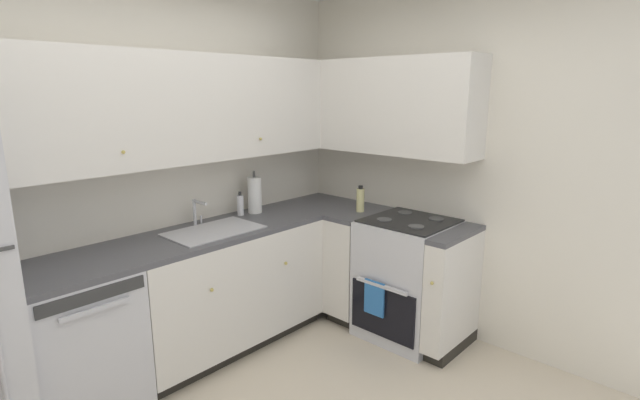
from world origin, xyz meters
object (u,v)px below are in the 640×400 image
soap_bottle (240,205)px  paper_towel_roll (255,195)px  dishwasher (78,343)px  oven_range (408,277)px  oil_bottle (360,200)px

soap_bottle → paper_towel_roll: (0.13, -0.02, 0.06)m
dishwasher → oven_range: bearing=-23.2°
paper_towel_roll → oil_bottle: 0.85m
oven_range → paper_towel_roll: size_ratio=3.06×
oven_range → oil_bottle: oil_bottle is taller
oven_range → paper_towel_roll: 1.36m
soap_bottle → oil_bottle: (0.73, -0.62, 0.01)m
soap_bottle → oil_bottle: oil_bottle is taller
oven_range → soap_bottle: soap_bottle is taller
soap_bottle → oil_bottle: bearing=-40.4°
paper_towel_roll → oven_range: bearing=-59.8°
oven_range → soap_bottle: 1.41m
dishwasher → paper_towel_roll: (1.47, 0.16, 0.62)m
oil_bottle → oven_range: bearing=-87.7°
oven_range → dishwasher: bearing=156.8°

